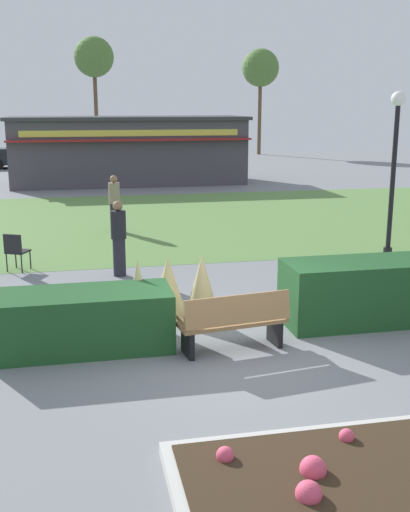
{
  "coord_description": "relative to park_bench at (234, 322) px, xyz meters",
  "views": [
    {
      "loc": [
        -2.24,
        -8.55,
        3.72
      ],
      "look_at": [
        0.0,
        2.31,
        1.01
      ],
      "focal_mm": 43.41,
      "sensor_mm": 36.0,
      "label": 1
    }
  ],
  "objects": [
    {
      "name": "lamppost_mid",
      "position": [
        5.41,
        5.36,
        2.08
      ],
      "size": [
        0.36,
        0.36,
        4.05
      ],
      "color": "black",
      "rests_on": "ground_plane"
    },
    {
      "name": "lawn_patch",
      "position": [
        -0.02,
        11.43,
        -0.48
      ],
      "size": [
        36.0,
        12.0,
        0.01
      ],
      "primitive_type": "cube",
      "color": "#5B8442",
      "rests_on": "ground_plane"
    },
    {
      "name": "ornamental_grass_behind_right",
      "position": [
        -1.36,
        1.12,
        0.16
      ],
      "size": [
        0.55,
        0.55,
        1.28
      ],
      "primitive_type": "cone",
      "color": "#D1BC7F",
      "rests_on": "ground_plane"
    },
    {
      "name": "tree_right_bg",
      "position": [
        11.72,
        38.15,
        5.92
      ],
      "size": [
        2.8,
        2.8,
        7.87
      ],
      "color": "brown",
      "rests_on": "ground_plane"
    },
    {
      "name": "cafe_chair_center",
      "position": [
        -3.71,
        5.62,
        0.05
      ],
      "size": [
        0.59,
        0.59,
        0.89
      ],
      "color": "black",
      "rests_on": "ground_plane"
    },
    {
      "name": "ground_plane",
      "position": [
        -0.02,
        -0.16,
        -0.48
      ],
      "size": [
        80.0,
        80.0,
        0.0
      ],
      "primitive_type": "plane",
      "color": "slate"
    },
    {
      "name": "hedge_right",
      "position": [
        2.52,
        0.84,
        0.07
      ],
      "size": [
        2.76,
        1.1,
        1.11
      ],
      "primitive_type": "cube",
      "color": "#1E4C23",
      "rests_on": "ground_plane"
    },
    {
      "name": "hedge_left",
      "position": [
        -2.27,
        0.57,
        -0.02
      ],
      "size": [
        2.75,
        1.1,
        0.93
      ],
      "primitive_type": "cube",
      "color": "#1E4C23",
      "rests_on": "ground_plane"
    },
    {
      "name": "person_strolling",
      "position": [
        -1.2,
        9.88,
        0.38
      ],
      "size": [
        0.34,
        0.34,
        1.69
      ],
      "rotation": [
        0.0,
        0.0,
        1.43
      ],
      "color": "#23232D",
      "rests_on": "ground_plane"
    },
    {
      "name": "park_bench",
      "position": [
        0.0,
        0.0,
        0.0
      ],
      "size": [
        1.76,
        0.75,
        0.95
      ],
      "color": "#9E7547",
      "rests_on": "ground_plane"
    },
    {
      "name": "ornamental_grass_behind_left",
      "position": [
        -0.75,
        1.85,
        0.07
      ],
      "size": [
        0.68,
        0.68,
        1.1
      ],
      "primitive_type": "cone",
      "color": "#D1BC7F",
      "rests_on": "ground_plane"
    },
    {
      "name": "food_kiosk",
      "position": [
        0.26,
        21.78,
        1.13
      ],
      "size": [
        11.27,
        4.39,
        3.2
      ],
      "color": "#47424C",
      "rests_on": "ground_plane"
    },
    {
      "name": "tree_left_bg",
      "position": [
        -0.68,
        37.62,
        6.47
      ],
      "size": [
        2.8,
        2.8,
        8.43
      ],
      "color": "brown",
      "rests_on": "ground_plane"
    },
    {
      "name": "person_standing",
      "position": [
        -1.42,
        4.78,
        0.38
      ],
      "size": [
        0.34,
        0.34,
        1.69
      ],
      "rotation": [
        0.0,
        0.0,
        3.82
      ],
      "color": "#23232D",
      "rests_on": "ground_plane"
    },
    {
      "name": "parked_car_west_slot",
      "position": [
        -5.58,
        30.62,
        0.16
      ],
      "size": [
        4.21,
        2.08,
        1.2
      ],
      "color": "black",
      "rests_on": "ground_plane"
    },
    {
      "name": "trash_bin",
      "position": [
        -3.45,
        1.22,
        -0.09
      ],
      "size": [
        0.52,
        0.52,
        0.78
      ],
      "primitive_type": "cylinder",
      "color": "#2D4233",
      "rests_on": "ground_plane"
    },
    {
      "name": "ornamental_grass_behind_center",
      "position": [
        -0.25,
        1.26,
        0.15
      ],
      "size": [
        0.69,
        0.69,
        1.26
      ],
      "primitive_type": "cone",
      "color": "#D1BC7F",
      "rests_on": "ground_plane"
    },
    {
      "name": "flower_bed",
      "position": [
        0.09,
        -3.79,
        -0.39
      ],
      "size": [
        3.23,
        2.28,
        0.33
      ],
      "color": "beige",
      "rests_on": "ground_plane"
    }
  ]
}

